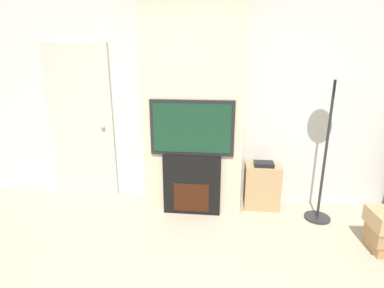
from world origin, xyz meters
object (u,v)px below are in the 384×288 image
(fireplace, at_px, (192,184))
(media_stand, at_px, (262,185))
(floor_lamp, at_px, (331,111))
(television, at_px, (192,128))

(fireplace, relative_size, media_stand, 1.22)
(fireplace, height_order, floor_lamp, floor_lamp)
(fireplace, xyz_separation_m, media_stand, (0.88, 0.24, -0.08))
(media_stand, bearing_deg, television, -164.52)
(fireplace, distance_m, television, 0.71)
(television, bearing_deg, floor_lamp, -0.01)
(fireplace, bearing_deg, floor_lamp, -0.08)
(fireplace, xyz_separation_m, television, (0.00, -0.00, 0.71))
(fireplace, bearing_deg, television, -90.00)
(television, relative_size, floor_lamp, 0.56)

